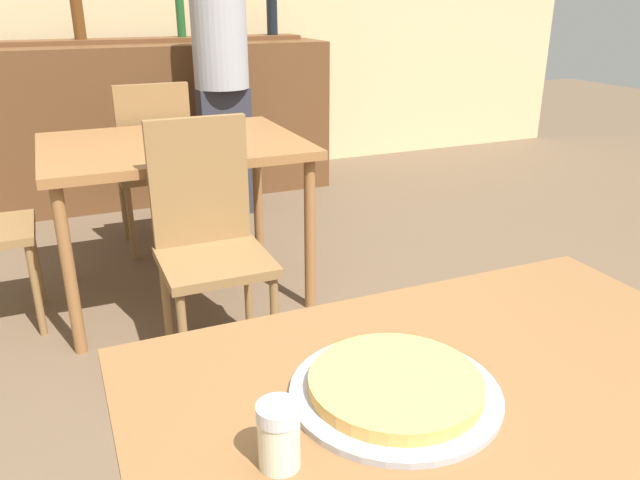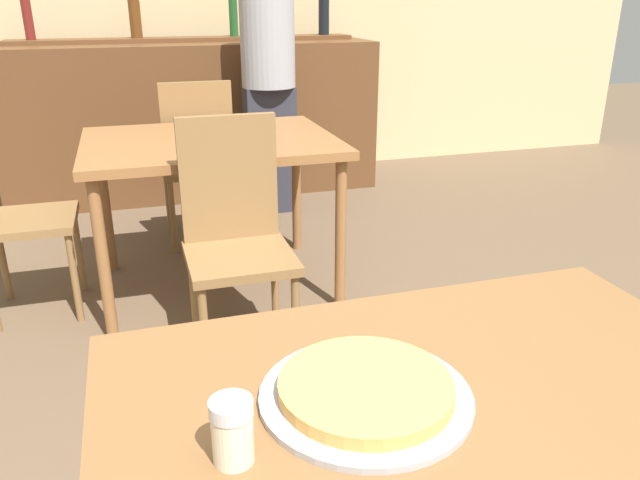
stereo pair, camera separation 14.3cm
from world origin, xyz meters
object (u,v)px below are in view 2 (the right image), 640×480
object	(u,v)px
chair_far_side_front	(235,226)
person_standing	(268,69)
chair_far_side_back	(198,155)
pizza_tray	(366,391)
chair_far_side_left	(3,202)
cheese_shaker	(232,429)

from	to	relation	value
chair_far_side_front	person_standing	distance (m)	1.84
chair_far_side_back	pizza_tray	size ratio (longest dim) A/B	2.68
chair_far_side_front	chair_far_side_back	world-z (taller)	same
chair_far_side_left	cheese_shaker	xyz separation A→B (m)	(0.65, -2.14, 0.26)
chair_far_side_back	person_standing	world-z (taller)	person_standing
chair_far_side_front	person_standing	xyz separation A→B (m)	(0.53, 1.72, 0.40)
pizza_tray	cheese_shaker	bearing A→B (deg)	-161.99
chair_far_side_front	pizza_tray	world-z (taller)	chair_far_side_front
pizza_tray	person_standing	xyz separation A→B (m)	(0.55, 3.17, 0.18)
chair_far_side_left	person_standing	distance (m)	1.86
pizza_tray	cheese_shaker	world-z (taller)	cheese_shaker
chair_far_side_left	person_standing	bearing A→B (deg)	-52.30
chair_far_side_left	cheese_shaker	world-z (taller)	chair_far_side_left
cheese_shaker	person_standing	size ratio (longest dim) A/B	0.06
pizza_tray	chair_far_side_left	bearing A→B (deg)	113.19
chair_far_side_left	chair_far_side_back	bearing A→B (deg)	-56.18
chair_far_side_left	pizza_tray	world-z (taller)	chair_far_side_left
person_standing	pizza_tray	bearing A→B (deg)	-99.92
chair_far_side_left	pizza_tray	distance (m)	2.25
pizza_tray	person_standing	distance (m)	3.23
chair_far_side_back	pizza_tray	distance (m)	2.68
cheese_shaker	chair_far_side_front	bearing A→B (deg)	80.48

